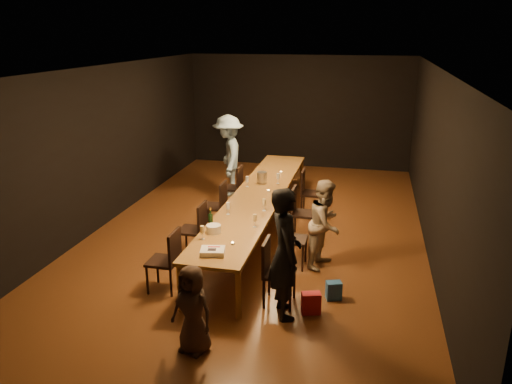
% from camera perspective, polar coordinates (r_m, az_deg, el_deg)
% --- Properties ---
extents(ground, '(10.00, 10.00, 0.00)m').
position_cam_1_polar(ground, '(9.36, 0.22, -4.66)').
color(ground, '#4C2A13').
rests_on(ground, ground).
extents(room_shell, '(6.04, 10.04, 3.02)m').
position_cam_1_polar(room_shell, '(8.77, 0.23, 7.96)').
color(room_shell, black).
rests_on(room_shell, ground).
extents(table, '(0.90, 6.00, 0.75)m').
position_cam_1_polar(table, '(9.11, 0.22, -0.58)').
color(table, brown).
rests_on(table, ground).
extents(chair_right_0, '(0.42, 0.42, 0.93)m').
position_cam_1_polar(chair_right_0, '(6.88, 2.72, -9.20)').
color(chair_right_0, black).
rests_on(chair_right_0, ground).
extents(chair_right_1, '(0.42, 0.42, 0.93)m').
position_cam_1_polar(chair_right_1, '(7.95, 4.30, -5.33)').
color(chair_right_1, black).
rests_on(chair_right_1, ground).
extents(chair_right_2, '(0.42, 0.42, 0.93)m').
position_cam_1_polar(chair_right_2, '(9.05, 5.48, -2.39)').
color(chair_right_2, black).
rests_on(chair_right_2, ground).
extents(chair_right_3, '(0.42, 0.42, 0.93)m').
position_cam_1_polar(chair_right_3, '(10.18, 6.40, -0.09)').
color(chair_right_3, black).
rests_on(chair_right_3, ground).
extents(chair_left_0, '(0.42, 0.42, 0.93)m').
position_cam_1_polar(chair_left_0, '(7.34, -10.57, -7.69)').
color(chair_left_0, black).
rests_on(chair_left_0, ground).
extents(chair_left_1, '(0.42, 0.42, 0.93)m').
position_cam_1_polar(chair_left_1, '(8.35, -7.34, -4.26)').
color(chair_left_1, black).
rests_on(chair_left_1, ground).
extents(chair_left_2, '(0.42, 0.42, 0.93)m').
position_cam_1_polar(chair_left_2, '(9.41, -4.84, -1.58)').
color(chair_left_2, black).
rests_on(chair_left_2, ground).
extents(chair_left_3, '(0.42, 0.42, 0.93)m').
position_cam_1_polar(chair_left_3, '(10.49, -2.85, 0.56)').
color(chair_left_3, black).
rests_on(chair_left_3, ground).
extents(woman_birthday, '(0.64, 0.76, 1.76)m').
position_cam_1_polar(woman_birthday, '(6.45, 3.35, -7.01)').
color(woman_birthday, black).
rests_on(woman_birthday, ground).
extents(woman_tan, '(0.72, 0.82, 1.43)m').
position_cam_1_polar(woman_tan, '(7.92, 7.94, -3.60)').
color(woman_tan, tan).
rests_on(woman_tan, ground).
extents(man_blue, '(1.04, 1.35, 1.84)m').
position_cam_1_polar(man_blue, '(11.25, -3.17, 4.15)').
color(man_blue, '#88AED2').
rests_on(man_blue, ground).
extents(child, '(0.61, 0.48, 1.08)m').
position_cam_1_polar(child, '(5.95, -7.28, -13.17)').
color(child, '#3A2920').
rests_on(child, ground).
extents(gift_bag_red, '(0.28, 0.21, 0.30)m').
position_cam_1_polar(gift_bag_red, '(6.83, 6.31, -12.52)').
color(gift_bag_red, red).
rests_on(gift_bag_red, ground).
extents(gift_bag_blue, '(0.25, 0.20, 0.26)m').
position_cam_1_polar(gift_bag_blue, '(7.21, 8.87, -11.06)').
color(gift_bag_blue, '#2760AD').
rests_on(gift_bag_blue, ground).
extents(birthday_cake, '(0.37, 0.32, 0.08)m').
position_cam_1_polar(birthday_cake, '(6.75, -4.98, -6.77)').
color(birthday_cake, white).
rests_on(birthday_cake, table).
extents(plate_stack, '(0.23, 0.23, 0.12)m').
position_cam_1_polar(plate_stack, '(7.41, -4.87, -4.22)').
color(plate_stack, white).
rests_on(plate_stack, table).
extents(champagne_bottle, '(0.08, 0.08, 0.31)m').
position_cam_1_polar(champagne_bottle, '(7.61, -5.23, -2.89)').
color(champagne_bottle, black).
rests_on(champagne_bottle, table).
extents(ice_bucket, '(0.23, 0.23, 0.22)m').
position_cam_1_polar(ice_bucket, '(9.79, 0.69, 1.69)').
color(ice_bucket, silver).
rests_on(ice_bucket, table).
extents(wineglass_0, '(0.06, 0.06, 0.21)m').
position_cam_1_polar(wineglass_0, '(7.19, -6.16, -4.64)').
color(wineglass_0, beige).
rests_on(wineglass_0, table).
extents(wineglass_1, '(0.06, 0.06, 0.21)m').
position_cam_1_polar(wineglass_1, '(7.58, -0.15, -3.30)').
color(wineglass_1, beige).
rests_on(wineglass_1, table).
extents(wineglass_2, '(0.06, 0.06, 0.21)m').
position_cam_1_polar(wineglass_2, '(8.10, -3.22, -1.89)').
color(wineglass_2, silver).
rests_on(wineglass_2, table).
extents(wineglass_3, '(0.06, 0.06, 0.21)m').
position_cam_1_polar(wineglass_3, '(8.26, 0.93, -1.48)').
color(wineglass_3, beige).
rests_on(wineglass_3, table).
extents(wineglass_4, '(0.06, 0.06, 0.21)m').
position_cam_1_polar(wineglass_4, '(9.53, -1.02, 1.20)').
color(wineglass_4, silver).
rests_on(wineglass_4, table).
extents(wineglass_5, '(0.06, 0.06, 0.21)m').
position_cam_1_polar(wineglass_5, '(9.73, 2.53, 1.55)').
color(wineglass_5, silver).
rests_on(wineglass_5, table).
extents(tealight_near, '(0.05, 0.05, 0.03)m').
position_cam_1_polar(tealight_near, '(7.02, -2.69, -5.91)').
color(tealight_near, '#B2B7B2').
rests_on(tealight_near, table).
extents(tealight_mid, '(0.05, 0.05, 0.03)m').
position_cam_1_polar(tealight_mid, '(9.26, 1.42, 0.13)').
color(tealight_mid, '#B2B7B2').
rests_on(tealight_mid, table).
extents(tealight_far, '(0.05, 0.05, 0.03)m').
position_cam_1_polar(tealight_far, '(10.49, 2.86, 2.26)').
color(tealight_far, '#B2B7B2').
rests_on(tealight_far, table).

